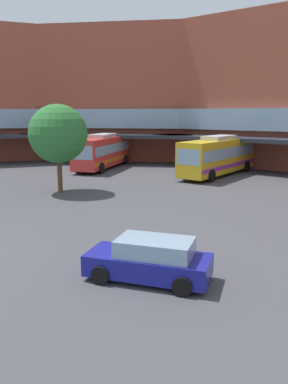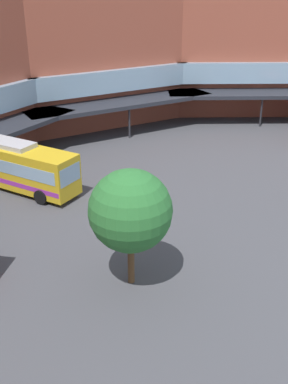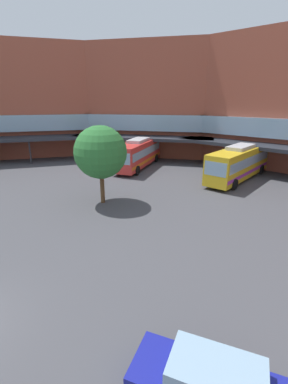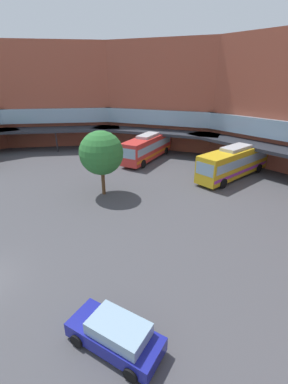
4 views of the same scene
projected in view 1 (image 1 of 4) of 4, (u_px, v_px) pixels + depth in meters
The scene contains 5 objects.
station_building at pixel (186, 89), 30.26m from camera, with size 79.52×47.61×16.25m.
bus_0 at pixel (103, 151), 41.92m from camera, with size 6.39×11.14×3.68m.
bus_2 at pixel (218, 155), 37.14m from camera, with size 2.98×11.56×3.77m.
parked_car at pixel (150, 260), 13.84m from camera, with size 4.75×3.15×1.53m.
plaza_tree at pixel (58, 134), 28.68m from camera, with size 4.33×4.33×6.52m.
Camera 1 is at (16.30, -6.59, 5.85)m, focal length 36.53 mm.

